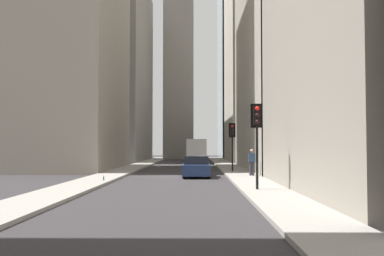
{
  "coord_description": "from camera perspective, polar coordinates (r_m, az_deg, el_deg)",
  "views": [
    {
      "loc": [
        -29.53,
        -1.43,
        2.08
      ],
      "look_at": [
        12.68,
        -0.97,
        3.79
      ],
      "focal_mm": 41.22,
      "sensor_mm": 36.0,
      "label": 1
    }
  ],
  "objects": [
    {
      "name": "ground_plane",
      "position": [
        29.63,
        -2.15,
        -6.35
      ],
      "size": [
        135.0,
        135.0,
        0.0
      ],
      "primitive_type": "plane",
      "color": "#302D30"
    },
    {
      "name": "sidewalk_right",
      "position": [
        30.18,
        -10.76,
        -6.11
      ],
      "size": [
        90.0,
        2.2,
        0.14
      ],
      "primitive_type": "cube",
      "color": "gray",
      "rests_on": "ground_plane"
    },
    {
      "name": "sidewalk_left",
      "position": [
        29.75,
        6.59,
        -6.19
      ],
      "size": [
        90.0,
        2.2,
        0.14
      ],
      "primitive_type": "cube",
      "color": "gray",
      "rests_on": "ground_plane"
    },
    {
      "name": "building_left_far",
      "position": [
        62.52,
        9.18,
        9.75
      ],
      "size": [
        19.93,
        10.5,
        30.23
      ],
      "color": "beige",
      "rests_on": "ground_plane"
    },
    {
      "name": "building_right_far",
      "position": [
        62.01,
        -10.66,
        7.34
      ],
      "size": [
        19.62,
        10.0,
        24.89
      ],
      "color": "gray",
      "rests_on": "ground_plane"
    },
    {
      "name": "church_spire",
      "position": [
        71.85,
        -1.72,
        11.94
      ],
      "size": [
        5.15,
        5.15,
        37.94
      ],
      "color": "gray",
      "rests_on": "ground_plane"
    },
    {
      "name": "delivery_truck",
      "position": [
        51.99,
        0.59,
        -3.01
      ],
      "size": [
        6.46,
        2.25,
        2.84
      ],
      "color": "silver",
      "rests_on": "ground_plane"
    },
    {
      "name": "sedan_navy",
      "position": [
        29.44,
        0.57,
        -5.09
      ],
      "size": [
        4.3,
        1.78,
        1.42
      ],
      "color": "navy",
      "rests_on": "ground_plane"
    },
    {
      "name": "traffic_light_foreground",
      "position": [
        20.05,
        8.39,
        0.26
      ],
      "size": [
        0.43,
        0.52,
        3.87
      ],
      "color": "black",
      "rests_on": "sidewalk_left"
    },
    {
      "name": "traffic_light_midblock",
      "position": [
        33.96,
        5.24,
        -1.01
      ],
      "size": [
        0.43,
        0.52,
        3.7
      ],
      "color": "black",
      "rests_on": "sidewalk_left"
    },
    {
      "name": "pedestrian",
      "position": [
        29.25,
        7.73,
        -4.26
      ],
      "size": [
        0.26,
        0.44,
        1.73
      ],
      "color": "#33333D",
      "rests_on": "sidewalk_left"
    },
    {
      "name": "discarded_bottle",
      "position": [
        25.36,
        -11.37,
        -6.43
      ],
      "size": [
        0.07,
        0.07,
        0.27
      ],
      "color": "#236033",
      "rests_on": "sidewalk_right"
    }
  ]
}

